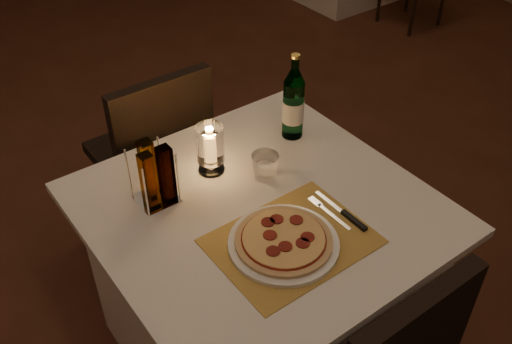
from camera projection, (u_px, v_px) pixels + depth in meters
floor at (147, 286)px, 2.48m from camera, size 8.00×10.00×0.02m
main_table at (259, 283)px, 2.00m from camera, size 1.00×1.00×0.74m
chair_far at (156, 146)px, 2.34m from camera, size 0.42×0.42×0.90m
placemat at (291, 241)px, 1.65m from camera, size 0.45×0.34×0.00m
plate at (283, 243)px, 1.63m from camera, size 0.32×0.32×0.01m
pizza at (284, 239)px, 1.62m from camera, size 0.28×0.28×0.02m
fork at (326, 211)px, 1.74m from camera, size 0.02×0.18×0.00m
knife at (349, 216)px, 1.72m from camera, size 0.02×0.22×0.01m
tumbler at (265, 167)px, 1.85m from camera, size 0.09×0.09×0.09m
water_bottle at (293, 104)px, 1.99m from camera, size 0.08×0.08×0.32m
hurricane_candle at (210, 146)px, 1.84m from camera, size 0.09×0.09×0.17m
cruet_caddy at (155, 177)px, 1.73m from camera, size 0.12×0.12×0.21m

